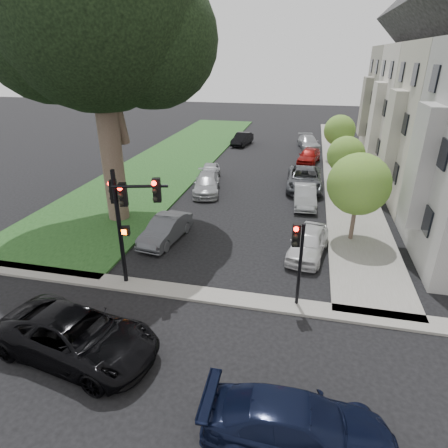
% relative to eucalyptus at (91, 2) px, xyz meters
% --- Properties ---
extents(ground, '(140.00, 140.00, 0.00)m').
position_rel_eucalyptus_xyz_m(ground, '(7.48, -8.64, -11.56)').
color(ground, black).
rests_on(ground, ground).
extents(grass_strip, '(8.00, 44.00, 0.12)m').
position_rel_eucalyptus_xyz_m(grass_strip, '(-1.52, 15.36, -11.50)').
color(grass_strip, '#163815').
rests_on(grass_strip, ground).
extents(sidewalk_right, '(3.50, 44.00, 0.12)m').
position_rel_eucalyptus_xyz_m(sidewalk_right, '(14.23, 15.36, -11.50)').
color(sidewalk_right, gray).
rests_on(sidewalk_right, ground).
extents(sidewalk_cross, '(60.00, 1.00, 0.12)m').
position_rel_eucalyptus_xyz_m(sidewalk_cross, '(7.48, -6.64, -11.50)').
color(sidewalk_cross, gray).
rests_on(sidewalk_cross, ground).
extents(house_c, '(7.70, 7.55, 15.97)m').
position_rel_eucalyptus_xyz_m(house_c, '(19.93, 14.36, -4.62)').
color(house_c, '#B0AAA1').
rests_on(house_c, ground).
extents(house_d, '(7.70, 7.55, 15.97)m').
position_rel_eucalyptus_xyz_m(house_d, '(19.93, 21.86, -4.62)').
color(house_d, gray).
rests_on(house_d, ground).
extents(eucalyptus, '(11.94, 10.84, 16.92)m').
position_rel_eucalyptus_xyz_m(eucalyptus, '(0.00, 0.00, 0.00)').
color(eucalyptus, '#4B3A2E').
rests_on(eucalyptus, ground).
extents(small_tree_a, '(3.19, 3.19, 4.79)m').
position_rel_eucalyptus_xyz_m(small_tree_a, '(13.68, 0.11, -8.37)').
color(small_tree_a, '#4B3A2E').
rests_on(small_tree_a, ground).
extents(small_tree_b, '(2.67, 2.67, 4.00)m').
position_rel_eucalyptus_xyz_m(small_tree_b, '(13.68, 8.53, -8.89)').
color(small_tree_b, '#4B3A2E').
rests_on(small_tree_b, ground).
extents(small_tree_c, '(2.84, 2.84, 4.26)m').
position_rel_eucalyptus_xyz_m(small_tree_c, '(13.68, 17.27, -8.72)').
color(small_tree_c, '#4B3A2E').
rests_on(small_tree_c, ground).
extents(traffic_signal_main, '(2.52, 0.76, 5.16)m').
position_rel_eucalyptus_xyz_m(traffic_signal_main, '(4.09, -6.40, -7.99)').
color(traffic_signal_main, black).
rests_on(traffic_signal_main, ground).
extents(traffic_signal_secondary, '(0.48, 0.38, 3.60)m').
position_rel_eucalyptus_xyz_m(traffic_signal_secondary, '(10.98, -6.45, -9.04)').
color(traffic_signal_secondary, black).
rests_on(traffic_signal_secondary, ground).
extents(car_cross_near, '(5.93, 3.48, 1.55)m').
position_rel_eucalyptus_xyz_m(car_cross_near, '(4.13, -10.78, -10.78)').
color(car_cross_near, black).
rests_on(car_cross_near, ground).
extents(car_cross_far, '(4.96, 2.13, 1.42)m').
position_rel_eucalyptus_xyz_m(car_cross_far, '(11.39, -12.45, -10.84)').
color(car_cross_far, black).
rests_on(car_cross_far, ground).
extents(car_parked_0, '(2.29, 4.28, 1.39)m').
position_rel_eucalyptus_xyz_m(car_parked_0, '(11.43, -2.09, -10.86)').
color(car_parked_0, silver).
rests_on(car_parked_0, ground).
extents(car_parked_1, '(1.65, 4.08, 1.32)m').
position_rel_eucalyptus_xyz_m(car_parked_1, '(11.06, 4.85, -10.90)').
color(car_parked_1, '#999BA0').
rests_on(car_parked_1, ground).
extents(car_parked_2, '(2.70, 5.59, 1.53)m').
position_rel_eucalyptus_xyz_m(car_parked_2, '(10.94, 8.34, -10.79)').
color(car_parked_2, '#3F4247').
rests_on(car_parked_2, ground).
extents(car_parked_3, '(2.32, 4.32, 1.40)m').
position_rel_eucalyptus_xyz_m(car_parked_3, '(11.13, 15.80, -10.86)').
color(car_parked_3, maroon).
rests_on(car_parked_3, ground).
extents(car_parked_4, '(2.75, 4.83, 1.32)m').
position_rel_eucalyptus_xyz_m(car_parked_4, '(10.99, 21.92, -10.90)').
color(car_parked_4, '#999BA0').
rests_on(car_parked_4, ground).
extents(car_parked_5, '(1.91, 4.18, 1.33)m').
position_rel_eucalyptus_xyz_m(car_parked_5, '(3.92, -2.14, -10.89)').
color(car_parked_5, '#3F4247').
rests_on(car_parked_5, ground).
extents(car_parked_6, '(2.66, 4.73, 1.29)m').
position_rel_eucalyptus_xyz_m(car_parked_6, '(4.04, 5.87, -10.91)').
color(car_parked_6, '#999BA0').
rests_on(car_parked_6, ground).
extents(car_parked_7, '(2.13, 3.98, 1.29)m').
position_rel_eucalyptus_xyz_m(car_parked_7, '(3.51, 8.84, -10.91)').
color(car_parked_7, '#999BA0').
rests_on(car_parked_7, ground).
extents(car_parked_9, '(2.01, 4.22, 1.34)m').
position_rel_eucalyptus_xyz_m(car_parked_9, '(3.76, 21.99, -10.89)').
color(car_parked_9, black).
rests_on(car_parked_9, ground).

